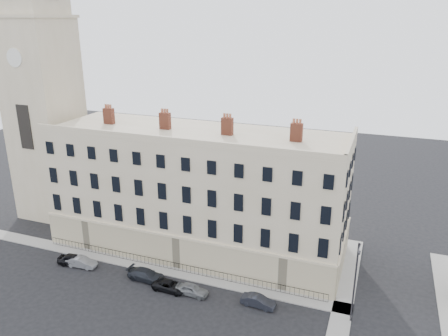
{
  "coord_description": "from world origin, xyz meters",
  "views": [
    {
      "loc": [
        14.82,
        -33.81,
        27.65
      ],
      "look_at": [
        -1.65,
        10.0,
        11.64
      ],
      "focal_mm": 35.0,
      "sensor_mm": 36.0,
      "label": 1
    }
  ],
  "objects_px": {
    "car_b": "(82,262)",
    "car_d": "(170,286)",
    "car_c": "(146,275)",
    "car_a": "(74,260)",
    "car_e": "(192,290)",
    "streetlamp": "(355,280)",
    "car_f": "(258,301)"
  },
  "relations": [
    {
      "from": "car_e",
      "to": "car_b",
      "type": "bearing_deg",
      "value": 90.01
    },
    {
      "from": "car_a",
      "to": "streetlamp",
      "type": "distance_m",
      "value": 31.91
    },
    {
      "from": "car_b",
      "to": "car_e",
      "type": "bearing_deg",
      "value": -96.53
    },
    {
      "from": "car_b",
      "to": "car_d",
      "type": "height_order",
      "value": "car_b"
    },
    {
      "from": "car_d",
      "to": "streetlamp",
      "type": "bearing_deg",
      "value": -84.67
    },
    {
      "from": "car_a",
      "to": "car_d",
      "type": "distance_m",
      "value": 12.99
    },
    {
      "from": "car_a",
      "to": "car_d",
      "type": "bearing_deg",
      "value": -100.81
    },
    {
      "from": "car_d",
      "to": "car_e",
      "type": "height_order",
      "value": "car_e"
    },
    {
      "from": "car_a",
      "to": "car_d",
      "type": "xyz_separation_m",
      "value": [
        12.98,
        -0.57,
        -0.13
      ]
    },
    {
      "from": "car_c",
      "to": "car_a",
      "type": "bearing_deg",
      "value": 93.33
    },
    {
      "from": "car_d",
      "to": "car_e",
      "type": "bearing_deg",
      "value": -86.95
    },
    {
      "from": "car_e",
      "to": "car_f",
      "type": "relative_size",
      "value": 1.0
    },
    {
      "from": "car_f",
      "to": "streetlamp",
      "type": "xyz_separation_m",
      "value": [
        9.03,
        0.74,
        4.13
      ]
    },
    {
      "from": "car_a",
      "to": "car_e",
      "type": "distance_m",
      "value": 15.52
    },
    {
      "from": "car_b",
      "to": "car_d",
      "type": "xyz_separation_m",
      "value": [
        11.91,
        -0.56,
        -0.06
      ]
    },
    {
      "from": "car_e",
      "to": "car_d",
      "type": "bearing_deg",
      "value": 93.89
    },
    {
      "from": "car_a",
      "to": "streetlamp",
      "type": "xyz_separation_m",
      "value": [
        31.64,
        0.83,
        4.05
      ]
    },
    {
      "from": "car_e",
      "to": "car_f",
      "type": "height_order",
      "value": "car_e"
    },
    {
      "from": "car_d",
      "to": "streetlamp",
      "type": "height_order",
      "value": "streetlamp"
    },
    {
      "from": "car_b",
      "to": "car_a",
      "type": "bearing_deg",
      "value": 84.5
    },
    {
      "from": "car_c",
      "to": "car_f",
      "type": "relative_size",
      "value": 1.24
    },
    {
      "from": "car_b",
      "to": "streetlamp",
      "type": "bearing_deg",
      "value": -93.09
    },
    {
      "from": "car_a",
      "to": "car_d",
      "type": "height_order",
      "value": "car_a"
    },
    {
      "from": "car_e",
      "to": "car_f",
      "type": "distance_m",
      "value": 7.13
    },
    {
      "from": "car_b",
      "to": "car_c",
      "type": "distance_m",
      "value": 8.56
    },
    {
      "from": "car_a",
      "to": "car_f",
      "type": "bearing_deg",
      "value": -98.05
    },
    {
      "from": "car_c",
      "to": "car_f",
      "type": "distance_m",
      "value": 12.99
    },
    {
      "from": "car_b",
      "to": "streetlamp",
      "type": "distance_m",
      "value": 30.87
    },
    {
      "from": "car_a",
      "to": "car_b",
      "type": "bearing_deg",
      "value": -99.11
    },
    {
      "from": "car_b",
      "to": "streetlamp",
      "type": "xyz_separation_m",
      "value": [
        30.58,
        0.84,
        4.11
      ]
    },
    {
      "from": "car_b",
      "to": "car_c",
      "type": "relative_size",
      "value": 0.83
    },
    {
      "from": "car_d",
      "to": "streetlamp",
      "type": "distance_m",
      "value": 19.18
    }
  ]
}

